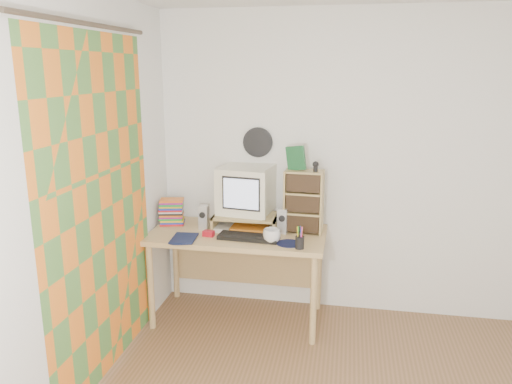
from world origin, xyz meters
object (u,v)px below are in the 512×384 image
at_px(cd_rack, 304,202).
at_px(keyboard, 249,237).
at_px(desk, 239,246).
at_px(crt_monitor, 245,191).
at_px(mug, 272,236).
at_px(diary, 172,237).
at_px(dvd_stack, 171,208).

bearing_deg(cd_rack, keyboard, -144.07).
height_order(desk, cd_rack, cd_rack).
xyz_separation_m(crt_monitor, cd_rack, (0.48, -0.04, -0.06)).
xyz_separation_m(keyboard, mug, (0.19, -0.04, 0.04)).
xyz_separation_m(mug, diary, (-0.76, -0.08, -0.03)).
bearing_deg(desk, keyboard, -59.57).
bearing_deg(keyboard, diary, -164.56).
relative_size(crt_monitor, cd_rack, 0.80).
height_order(desk, dvd_stack, dvd_stack).
xyz_separation_m(desk, crt_monitor, (0.03, 0.09, 0.45)).
bearing_deg(dvd_stack, desk, -18.38).
bearing_deg(diary, keyboard, 6.65).
distance_m(crt_monitor, cd_rack, 0.49).
xyz_separation_m(crt_monitor, dvd_stack, (-0.63, -0.03, -0.17)).
bearing_deg(keyboard, desk, 124.41).
xyz_separation_m(keyboard, dvd_stack, (-0.71, 0.26, 0.12)).
relative_size(dvd_stack, mug, 2.07).
relative_size(crt_monitor, diary, 1.81).
bearing_deg(dvd_stack, cd_rack, -13.43).
xyz_separation_m(cd_rack, mug, (-0.21, -0.29, -0.20)).
distance_m(crt_monitor, diary, 0.70).
distance_m(crt_monitor, dvd_stack, 0.65).
distance_m(cd_rack, diary, 1.06).
bearing_deg(cd_rack, desk, -171.20).
distance_m(dvd_stack, mug, 0.95).
bearing_deg(keyboard, cd_rack, 36.41).
xyz_separation_m(crt_monitor, mug, (0.27, -0.33, -0.26)).
distance_m(desk, cd_rack, 0.65).
xyz_separation_m(desk, keyboard, (0.12, -0.20, 0.15)).
relative_size(dvd_stack, diary, 1.24).
relative_size(keyboard, cd_rack, 0.93).
height_order(crt_monitor, cd_rack, cd_rack).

